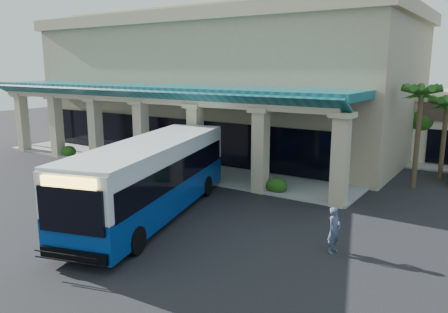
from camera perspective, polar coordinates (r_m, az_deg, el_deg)
The scene contains 9 objects.
ground at distance 21.37m, azimuth -5.72°, elevation -7.30°, with size 110.00×110.00×0.00m, color black.
main_building at distance 37.88m, azimuth 0.10°, elevation 9.78°, with size 30.80×14.80×11.35m, color tan, non-canonical shape.
arcade at distance 30.88m, azimuth -9.38°, elevation 3.93°, with size 30.00×6.20×5.70m, color #0C444D, non-canonical shape.
palm_0 at distance 27.19m, azimuth 24.02°, elevation 3.00°, with size 2.40×2.40×6.60m, color #1D4A13, non-canonical shape.
palm_1 at distance 30.05m, azimuth 26.82°, elevation 2.72°, with size 2.40×2.40×5.80m, color #1D4A13, non-canonical shape.
palm_2 at distance 41.88m, azimuth -24.47°, elevation 5.39°, with size 2.40×2.40×6.20m, color #1D4A13, non-canonical shape.
broadleaf_tree at distance 35.29m, azimuth 24.55°, elevation 3.26°, with size 2.60×2.60×4.81m, color #1D4710, non-canonical shape.
transit_bus at distance 20.65m, azimuth -9.31°, elevation -2.92°, with size 2.97×12.74×3.56m, color navy, non-canonical shape.
pedestrian at distance 17.18m, azimuth 14.20°, elevation -9.30°, with size 0.64×0.42×1.77m, color #424A65.
Camera 1 is at (12.87, -15.59, 6.93)m, focal length 35.00 mm.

